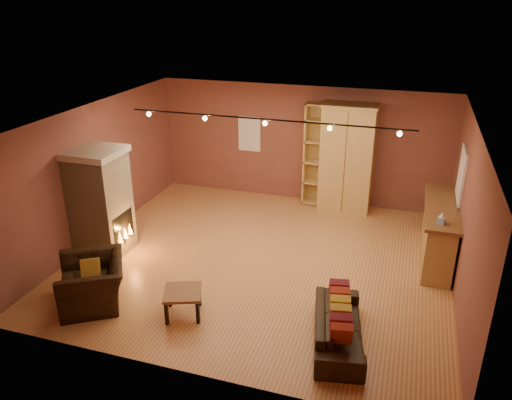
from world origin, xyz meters
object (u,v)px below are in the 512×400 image
(fireplace, at_px, (101,202))
(armoire, at_px, (347,158))
(bookcase, at_px, (326,154))
(bar_counter, at_px, (438,232))
(armchair, at_px, (91,275))
(loveseat, at_px, (339,321))
(coffee_table, at_px, (183,295))

(fireplace, xyz_separation_m, armoire, (4.19, 3.53, 0.20))
(bookcase, bearing_deg, fireplace, -134.68)
(bar_counter, distance_m, armchair, 6.35)
(fireplace, height_order, loveseat, fireplace)
(fireplace, xyz_separation_m, bar_counter, (6.24, 1.69, -0.49))
(fireplace, height_order, bar_counter, fireplace)
(bar_counter, bearing_deg, armoire, 138.03)
(bookcase, height_order, armchair, bookcase)
(loveseat, distance_m, coffee_table, 2.46)
(bar_counter, xyz_separation_m, coffee_table, (-3.87, -3.15, -0.19))
(loveseat, bearing_deg, coffee_table, 81.45)
(bar_counter, bearing_deg, fireplace, -164.87)
(bookcase, bearing_deg, loveseat, -77.20)
(bar_counter, xyz_separation_m, loveseat, (-1.40, -3.06, -0.20))
(fireplace, height_order, armoire, armoire)
(fireplace, distance_m, loveseat, 5.08)
(armoire, bearing_deg, coffee_table, -110.01)
(loveseat, height_order, coffee_table, loveseat)
(fireplace, distance_m, coffee_table, 2.87)
(fireplace, distance_m, bar_counter, 6.48)
(fireplace, bearing_deg, armchair, -63.13)
(bar_counter, height_order, coffee_table, bar_counter)
(bookcase, xyz_separation_m, bar_counter, (2.56, -2.03, -0.68))
(bookcase, relative_size, bar_counter, 1.05)
(armoire, relative_size, armchair, 1.80)
(bar_counter, height_order, armchair, bar_counter)
(fireplace, relative_size, bar_counter, 0.90)
(armchair, bearing_deg, bar_counter, 88.37)
(armoire, distance_m, bar_counter, 2.84)
(bookcase, distance_m, armoire, 0.55)
(bookcase, height_order, bar_counter, bookcase)
(fireplace, distance_m, bookcase, 5.24)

